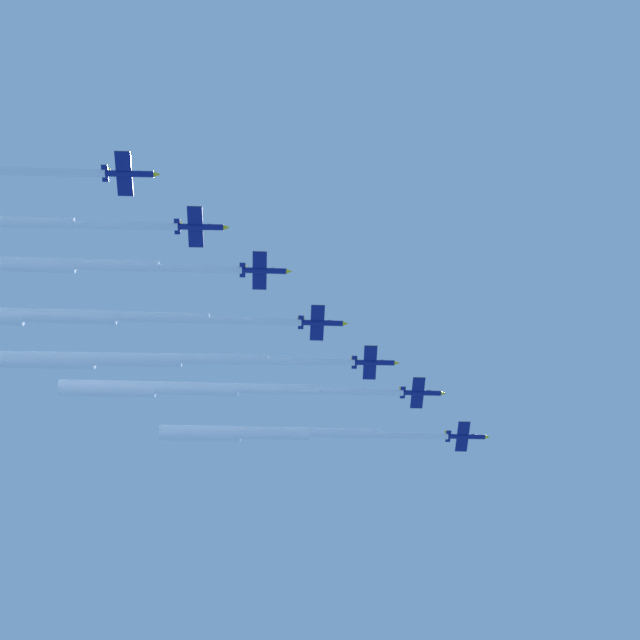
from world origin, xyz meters
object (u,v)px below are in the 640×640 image
at_px(jet_port_mid, 58,317).
at_px(jet_port_inner, 186,389).
at_px(jet_starboard_inner, 127,360).
at_px(jet_lead, 267,433).
at_px(jet_starboard_mid, 24,265).

bearing_deg(jet_port_mid, jet_port_inner, 120.91).
relative_size(jet_port_inner, jet_starboard_inner, 1.00).
distance_m(jet_lead, jet_port_inner, 21.95).
height_order(jet_port_inner, jet_starboard_inner, jet_port_inner).
bearing_deg(jet_port_inner, jet_starboard_inner, -59.82).
xyz_separation_m(jet_lead, jet_starboard_mid, (35.89, -59.01, 2.12)).
height_order(jet_lead, jet_port_mid, jet_port_mid).
height_order(jet_lead, jet_starboard_inner, jet_starboard_inner).
xyz_separation_m(jet_port_mid, jet_starboard_mid, (10.78, -8.32, 1.85)).
relative_size(jet_port_inner, jet_starboard_mid, 1.12).
height_order(jet_lead, jet_port_inner, jet_port_inner).
bearing_deg(jet_port_mid, jet_lead, 116.34).
xyz_separation_m(jet_lead, jet_port_inner, (7.09, -20.62, 2.50)).
bearing_deg(jet_starboard_mid, jet_starboard_inner, 130.40).
xyz_separation_m(jet_lead, jet_port_mid, (25.10, -50.69, 0.27)).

